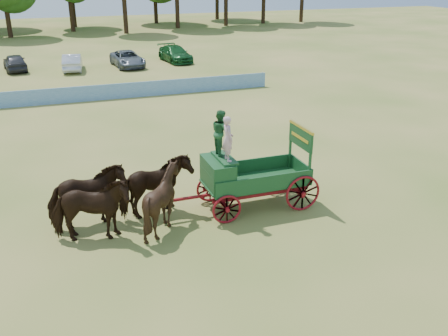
# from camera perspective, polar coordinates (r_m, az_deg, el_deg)

# --- Properties ---
(ground) EXTENTS (160.00, 160.00, 0.00)m
(ground) POSITION_cam_1_polar(r_m,az_deg,el_deg) (18.64, -6.50, -5.25)
(ground) COLOR tan
(ground) RESTS_ON ground
(horse_lead_left) EXTENTS (2.84, 1.72, 2.24)m
(horse_lead_left) POSITION_cam_1_polar(r_m,az_deg,el_deg) (16.91, -15.01, -4.69)
(horse_lead_left) COLOR black
(horse_lead_left) RESTS_ON ground
(horse_lead_right) EXTENTS (2.76, 1.48, 2.24)m
(horse_lead_right) POSITION_cam_1_polar(r_m,az_deg,el_deg) (17.90, -15.37, -3.18)
(horse_lead_right) COLOR black
(horse_lead_right) RESTS_ON ground
(horse_wheel_left) EXTENTS (2.30, 2.12, 2.24)m
(horse_wheel_left) POSITION_cam_1_polar(r_m,az_deg,el_deg) (17.19, -7.05, -3.58)
(horse_wheel_left) COLOR black
(horse_wheel_left) RESTS_ON ground
(horse_wheel_right) EXTENTS (2.85, 1.77, 2.24)m
(horse_wheel_right) POSITION_cam_1_polar(r_m,az_deg,el_deg) (18.17, -7.84, -2.16)
(horse_wheel_right) COLOR black
(horse_wheel_right) RESTS_ON ground
(farm_dray) EXTENTS (6.00, 2.00, 3.80)m
(farm_dray) POSITION_cam_1_polar(r_m,az_deg,el_deg) (18.25, 1.46, 0.12)
(farm_dray) COLOR maroon
(farm_dray) RESTS_ON ground
(sponsor_banner) EXTENTS (26.00, 0.08, 1.05)m
(sponsor_banner) POSITION_cam_1_polar(r_m,az_deg,el_deg) (35.20, -15.21, 8.23)
(sponsor_banner) COLOR #1C619B
(sponsor_banner) RESTS_ON ground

